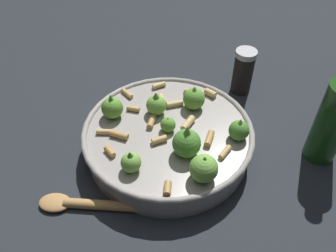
# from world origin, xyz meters

# --- Properties ---
(ground_plane) EXTENTS (2.40, 2.40, 0.00)m
(ground_plane) POSITION_xyz_m (0.00, 0.00, 0.00)
(ground_plane) COLOR #23282D
(cooking_pan) EXTENTS (0.30, 0.30, 0.11)m
(cooking_pan) POSITION_xyz_m (-0.00, 0.00, 0.03)
(cooking_pan) COLOR #9E9993
(cooking_pan) RESTS_ON ground
(pepper_shaker) EXTENTS (0.04, 0.04, 0.10)m
(pepper_shaker) POSITION_xyz_m (-0.06, -0.23, 0.05)
(pepper_shaker) COLOR black
(pepper_shaker) RESTS_ON ground
(olive_oil_bottle) EXTENTS (0.06, 0.06, 0.21)m
(olive_oil_bottle) POSITION_xyz_m (-0.25, -0.11, 0.09)
(olive_oil_bottle) COLOR #1E4C19
(olive_oil_bottle) RESTS_ON ground
(wooden_spoon) EXTENTS (0.20, 0.10, 0.02)m
(wooden_spoon) POSITION_xyz_m (0.05, 0.17, 0.01)
(wooden_spoon) COLOR #B2844C
(wooden_spoon) RESTS_ON ground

